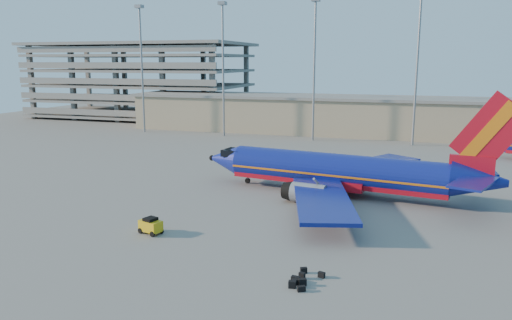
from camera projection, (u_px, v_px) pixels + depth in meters
The scene contains 7 objects.
ground at pixel (275, 199), 60.21m from camera, with size 220.00×220.00×0.00m, color slate.
terminal_building at pixel (391, 116), 110.38m from camera, with size 122.00×16.00×8.50m.
parking_garage at pixel (141, 77), 145.85m from camera, with size 62.00×32.00×21.40m.
light_mast_row at pixel (365, 55), 98.14m from camera, with size 101.60×1.60×28.65m.
aircraft_main at pixel (343, 172), 61.49m from camera, with size 39.19×37.45×13.31m.
baggage_tug at pixel (151, 225), 47.90m from camera, with size 2.50×1.93×1.59m.
luggage_pile at pixel (301, 280), 37.31m from camera, with size 2.33×3.71×0.53m.
Camera 1 is at (15.83, -55.99, 16.33)m, focal length 35.00 mm.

